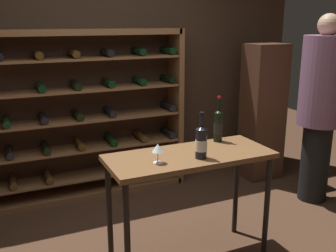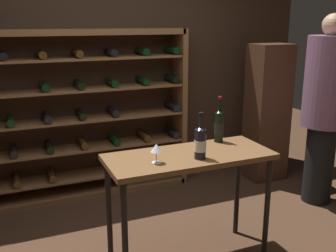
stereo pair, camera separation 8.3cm
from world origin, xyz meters
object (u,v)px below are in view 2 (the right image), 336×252
(wine_bottle_amber_reserve, at_px, (219,126))
(person_guest_khaki, at_px, (325,103))
(tasting_table, at_px, (189,168))
(wine_glass_stemmed_center, at_px, (156,149))
(display_cabinet, at_px, (267,113))
(wine_bottle_green_slim, at_px, (200,142))
(wine_rack, at_px, (82,117))

(wine_bottle_amber_reserve, bearing_deg, person_guest_khaki, 10.74)
(tasting_table, distance_m, wine_glass_stemmed_center, 0.37)
(display_cabinet, distance_m, wine_bottle_green_slim, 2.08)
(tasting_table, xyz_separation_m, display_cabinet, (1.62, 1.22, 0.02))
(display_cabinet, bearing_deg, wine_bottle_green_slim, -139.92)
(tasting_table, distance_m, person_guest_khaki, 1.82)
(tasting_table, distance_m, wine_bottle_amber_reserve, 0.48)
(person_guest_khaki, bearing_deg, tasting_table, -57.83)
(display_cabinet, bearing_deg, wine_bottle_amber_reserve, -140.66)
(person_guest_khaki, distance_m, wine_glass_stemmed_center, 2.10)
(person_guest_khaki, height_order, wine_bottle_green_slim, person_guest_khaki)
(tasting_table, xyz_separation_m, wine_bottle_amber_reserve, (0.36, 0.19, 0.25))
(wine_bottle_amber_reserve, height_order, wine_glass_stemmed_center, wine_bottle_amber_reserve)
(wine_glass_stemmed_center, bearing_deg, wine_bottle_green_slim, -5.99)
(wine_rack, bearing_deg, wine_glass_stemmed_center, -82.64)
(person_guest_khaki, bearing_deg, wine_glass_stemmed_center, -57.81)
(person_guest_khaki, height_order, wine_bottle_amber_reserve, person_guest_khaki)
(wine_rack, distance_m, tasting_table, 1.65)
(tasting_table, height_order, person_guest_khaki, person_guest_khaki)
(tasting_table, relative_size, display_cabinet, 0.78)
(wine_glass_stemmed_center, bearing_deg, wine_rack, 97.36)
(wine_bottle_green_slim, bearing_deg, wine_rack, 107.74)
(display_cabinet, height_order, wine_glass_stemmed_center, display_cabinet)
(wine_bottle_amber_reserve, xyz_separation_m, wine_glass_stemmed_center, (-0.65, -0.27, -0.03))
(wine_bottle_amber_reserve, relative_size, wine_bottle_green_slim, 1.11)
(person_guest_khaki, distance_m, wine_bottle_green_slim, 1.80)
(display_cabinet, distance_m, wine_bottle_amber_reserve, 1.64)
(wine_rack, xyz_separation_m, wine_glass_stemmed_center, (0.21, -1.65, 0.12))
(wine_rack, height_order, wine_bottle_amber_reserve, wine_rack)
(wine_bottle_amber_reserve, bearing_deg, wine_bottle_green_slim, -137.23)
(display_cabinet, height_order, wine_bottle_amber_reserve, display_cabinet)
(person_guest_khaki, bearing_deg, wine_bottle_amber_reserve, -61.70)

